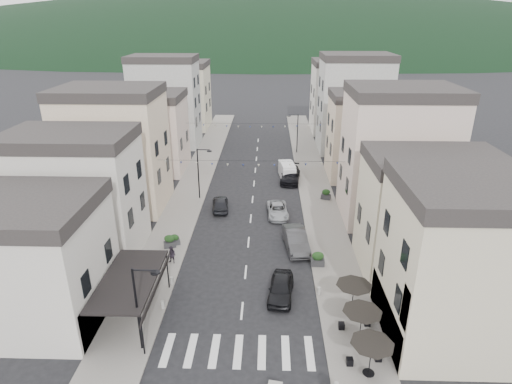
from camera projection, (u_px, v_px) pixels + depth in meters
ground at (236, 376)px, 25.11m from camera, size 700.00×700.00×0.00m
sidewalk_left at (196, 180)px, 54.83m from camera, size 4.00×76.00×0.12m
sidewalk_right at (313, 181)px, 54.41m from camera, size 4.00×76.00×0.12m
hill_backdrop at (267, 45)px, 302.00m from camera, size 640.00×360.00×70.00m
boutique_building at (10, 267)px, 28.62m from camera, size 12.00×8.00×8.00m
bistro_building at (472, 270)px, 26.47m from camera, size 10.00×8.00×10.00m
boutique_awning at (133, 280)px, 28.73m from camera, size 3.77×7.50×3.28m
buildings_row_left at (149, 122)px, 58.01m from camera, size 10.20×54.16×14.00m
buildings_row_right at (366, 124)px, 56.05m from camera, size 10.20×54.16×14.50m
cafe_terrace at (362, 315)px, 26.57m from camera, size 2.50×8.10×2.53m
streetlamp_left_near at (141, 301)px, 25.70m from camera, size 1.70×0.56×6.00m
streetlamp_left_far at (201, 169)px, 47.85m from camera, size 1.70×0.56×6.00m
streetlamp_right_far at (296, 129)px, 64.14m from camera, size 1.70×0.56×6.00m
bollards at (242, 310)px, 30.02m from camera, size 11.66×10.26×0.60m
bunting_near at (251, 164)px, 43.24m from camera, size 19.00×0.28×0.62m
bunting_far at (256, 126)px, 58.01m from camera, size 19.00×0.28×0.62m
parked_car_a at (281, 288)px, 31.94m from camera, size 2.24×4.55×1.49m
parked_car_b at (296, 240)px, 38.57m from camera, size 2.44×5.37×1.71m
parked_car_c at (278, 210)px, 44.91m from camera, size 2.40×4.67×1.26m
parked_car_d at (290, 175)px, 54.27m from camera, size 2.90×5.84×1.63m
parked_car_e at (220, 204)px, 46.28m from camera, size 2.15×4.36×1.43m
delivery_van at (287, 170)px, 55.31m from camera, size 2.19×4.42×2.03m
pedestrian_a at (133, 271)px, 33.57m from camera, size 0.66×0.45×1.75m
pedestrian_b at (172, 255)px, 36.05m from camera, size 0.89×0.79×1.53m
planter_la at (170, 241)px, 38.60m from camera, size 1.20×0.88×1.20m
planter_lb at (175, 240)px, 39.06m from camera, size 1.03×0.78×1.03m
planter_ra at (318, 259)px, 35.76m from camera, size 1.15×0.65×1.27m
planter_rb at (318, 260)px, 35.83m from camera, size 0.97×0.58×1.04m
planter_rc at (326, 194)px, 48.73m from camera, size 1.20×0.93×1.19m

